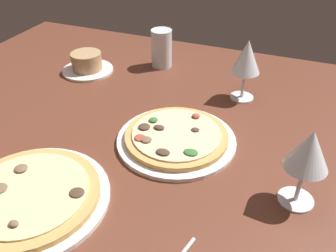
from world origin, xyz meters
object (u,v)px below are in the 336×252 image
(wine_glass_near, at_px, (247,59))
(water_glass, at_px, (162,50))
(ramekin_on_saucer, at_px, (87,64))
(pizza_main, at_px, (176,138))
(wine_glass_far, at_px, (309,152))
(pizza_side, at_px, (29,197))

(wine_glass_near, bearing_deg, water_glass, 158.97)
(water_glass, bearing_deg, ramekin_on_saucer, -147.83)
(pizza_main, relative_size, wine_glass_far, 1.70)
(ramekin_on_saucer, relative_size, wine_glass_near, 0.94)
(pizza_side, bearing_deg, wine_glass_far, 22.05)
(pizza_main, height_order, wine_glass_near, wine_glass_near)
(ramekin_on_saucer, distance_m, wine_glass_far, 0.73)
(ramekin_on_saucer, relative_size, water_glass, 1.33)
(ramekin_on_saucer, height_order, wine_glass_far, wine_glass_far)
(ramekin_on_saucer, relative_size, wine_glass_far, 0.98)
(wine_glass_far, bearing_deg, wine_glass_near, 117.28)
(pizza_side, xyz_separation_m, water_glass, (0.00, 0.63, 0.04))
(pizza_side, bearing_deg, ramekin_on_saucer, 110.99)
(wine_glass_far, height_order, water_glass, wine_glass_far)
(wine_glass_far, bearing_deg, pizza_side, -157.95)
(ramekin_on_saucer, bearing_deg, pizza_side, -69.01)
(wine_glass_near, height_order, water_glass, wine_glass_near)
(pizza_main, relative_size, pizza_side, 0.91)
(wine_glass_near, bearing_deg, ramekin_on_saucer, -178.14)
(pizza_main, bearing_deg, water_glass, 117.20)
(pizza_main, bearing_deg, pizza_side, -124.61)
(water_glass, bearing_deg, wine_glass_near, -21.03)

